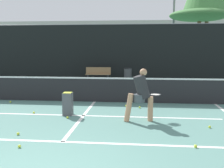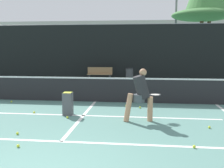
# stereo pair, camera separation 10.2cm
# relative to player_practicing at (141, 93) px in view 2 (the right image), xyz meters

# --- Properties ---
(court_baseline_near) EXTENTS (11.00, 0.10, 0.01)m
(court_baseline_near) POSITION_rel_player_practicing_xyz_m (-1.75, -1.84, -0.80)
(court_baseline_near) COLOR white
(court_baseline_near) RESTS_ON ground
(court_service_line) EXTENTS (8.25, 0.10, 0.01)m
(court_service_line) POSITION_rel_player_practicing_xyz_m (-1.75, 0.41, -0.80)
(court_service_line) COLOR white
(court_service_line) RESTS_ON ground
(court_center_mark) EXTENTS (0.10, 4.34, 0.01)m
(court_center_mark) POSITION_rel_player_practicing_xyz_m (-1.75, 0.33, -0.80)
(court_center_mark) COLOR white
(court_center_mark) RESTS_ON ground
(net) EXTENTS (11.09, 0.09, 1.07)m
(net) POSITION_rel_player_practicing_xyz_m (-1.75, 2.50, -0.30)
(net) COLOR slate
(net) RESTS_ON ground
(fence_back) EXTENTS (24.00, 0.06, 3.52)m
(fence_back) POSITION_rel_player_practicing_xyz_m (-1.75, 9.37, 0.95)
(fence_back) COLOR black
(fence_back) RESTS_ON ground
(player_practicing) EXTENTS (1.10, 0.69, 1.51)m
(player_practicing) POSITION_rel_player_practicing_xyz_m (0.00, 0.00, 0.00)
(player_practicing) COLOR tan
(player_practicing) RESTS_ON ground
(tennis_ball_scattered_0) EXTENTS (0.07, 0.07, 0.07)m
(tennis_ball_scattered_0) POSITION_rel_player_practicing_xyz_m (-2.15, 0.05, -0.77)
(tennis_ball_scattered_0) COLOR #D1E033
(tennis_ball_scattered_0) RESTS_ON ground
(tennis_ball_scattered_1) EXTENTS (0.07, 0.07, 0.07)m
(tennis_ball_scattered_1) POSITION_rel_player_practicing_xyz_m (-4.89, 2.00, -0.77)
(tennis_ball_scattered_1) COLOR #D1E033
(tennis_ball_scattered_1) RESTS_ON ground
(tennis_ball_scattered_2) EXTENTS (0.07, 0.07, 0.07)m
(tennis_ball_scattered_2) POSITION_rel_player_practicing_xyz_m (-2.94, -1.50, -0.77)
(tennis_ball_scattered_2) COLOR #D1E033
(tennis_ball_scattered_2) RESTS_ON ground
(tennis_ball_scattered_3) EXTENTS (0.07, 0.07, 0.07)m
(tennis_ball_scattered_3) POSITION_rel_player_practicing_xyz_m (-0.02, 1.58, -0.77)
(tennis_ball_scattered_3) COLOR #D1E033
(tennis_ball_scattered_3) RESTS_ON ground
(tennis_ball_scattered_4) EXTENTS (0.07, 0.07, 0.07)m
(tennis_ball_scattered_4) POSITION_rel_player_practicing_xyz_m (1.13, -1.90, -0.77)
(tennis_ball_scattered_4) COLOR #D1E033
(tennis_ball_scattered_4) RESTS_ON ground
(tennis_ball_scattered_5) EXTENTS (0.07, 0.07, 0.07)m
(tennis_ball_scattered_5) POSITION_rel_player_practicing_xyz_m (1.78, -0.48, -0.77)
(tennis_ball_scattered_5) COLOR #D1E033
(tennis_ball_scattered_5) RESTS_ON ground
(tennis_ball_scattered_6) EXTENTS (0.07, 0.07, 0.07)m
(tennis_ball_scattered_6) POSITION_rel_player_practicing_xyz_m (-0.50, 1.77, -0.77)
(tennis_ball_scattered_6) COLOR #D1E033
(tennis_ball_scattered_6) RESTS_ON ground
(tennis_ball_scattered_7) EXTENTS (0.07, 0.07, 0.07)m
(tennis_ball_scattered_7) POSITION_rel_player_practicing_xyz_m (-3.37, 0.52, -0.77)
(tennis_ball_scattered_7) COLOR #D1E033
(tennis_ball_scattered_7) RESTS_ON ground
(tennis_ball_scattered_9) EXTENTS (0.07, 0.07, 0.07)m
(tennis_ball_scattered_9) POSITION_rel_player_practicing_xyz_m (-2.55, -2.26, -0.77)
(tennis_ball_scattered_9) COLOR #D1E033
(tennis_ball_scattered_9) RESTS_ON ground
(ball_hopper) EXTENTS (0.28, 0.28, 0.71)m
(ball_hopper) POSITION_rel_player_practicing_xyz_m (-2.24, 0.45, -0.44)
(ball_hopper) COLOR #4C4C51
(ball_hopper) RESTS_ON ground
(courtside_bench) EXTENTS (1.54, 0.42, 0.86)m
(courtside_bench) POSITION_rel_player_practicing_xyz_m (-2.52, 8.50, -0.34)
(courtside_bench) COLOR olive
(courtside_bench) RESTS_ON ground
(trash_bin) EXTENTS (0.47, 0.47, 0.85)m
(trash_bin) POSITION_rel_player_practicing_xyz_m (-0.69, 8.24, -0.38)
(trash_bin) COLOR #3F3F42
(trash_bin) RESTS_ON ground
(parked_car) EXTENTS (1.69, 4.01, 1.33)m
(parked_car) POSITION_rel_player_practicing_xyz_m (-3.64, 11.44, -0.25)
(parked_car) COLOR navy
(parked_car) RESTS_ON ground
(tree_west) EXTENTS (4.51, 4.51, 4.90)m
(tree_west) POSITION_rel_player_practicing_xyz_m (4.45, 13.42, 3.60)
(tree_west) COLOR brown
(tree_west) RESTS_ON ground
(building_far) EXTENTS (36.00, 2.40, 5.53)m
(building_far) POSITION_rel_player_practicing_xyz_m (-1.75, 28.79, 1.96)
(building_far) COLOR #B2ADA3
(building_far) RESTS_ON ground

